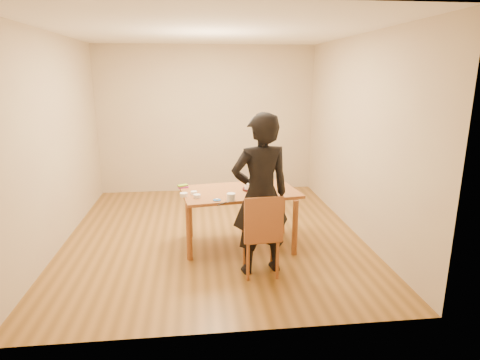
{
  "coord_description": "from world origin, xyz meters",
  "views": [
    {
      "loc": [
        -0.21,
        -5.28,
        2.18
      ],
      "look_at": [
        0.32,
        -0.47,
        0.9
      ],
      "focal_mm": 30.0,
      "sensor_mm": 36.0,
      "label": 1
    }
  ],
  "objects": [
    {
      "name": "room_shell",
      "position": [
        0.0,
        0.34,
        1.35
      ],
      "size": [
        4.0,
        4.5,
        2.7
      ],
      "color": "brown",
      "rests_on": "ground"
    },
    {
      "name": "dining_table",
      "position": [
        0.32,
        -0.42,
        0.73
      ],
      "size": [
        1.54,
        1.05,
        0.04
      ],
      "primitive_type": "cube",
      "rotation": [
        0.0,
        0.0,
        0.14
      ],
      "color": "brown",
      "rests_on": "floor"
    },
    {
      "name": "dining_chair",
      "position": [
        0.47,
        -1.2,
        0.45
      ],
      "size": [
        0.4,
        0.4,
        0.04
      ],
      "primitive_type": "cube",
      "rotation": [
        0.0,
        0.0,
        0.07
      ],
      "color": "brown",
      "rests_on": "floor"
    },
    {
      "name": "cake_plate",
      "position": [
        0.49,
        -0.41,
        0.76
      ],
      "size": [
        0.27,
        0.27,
        0.02
      ],
      "primitive_type": "cylinder",
      "color": "#B20B1B",
      "rests_on": "dining_table"
    },
    {
      "name": "cake",
      "position": [
        0.49,
        -0.41,
        0.8
      ],
      "size": [
        0.21,
        0.21,
        0.07
      ],
      "primitive_type": "cylinder",
      "color": "white",
      "rests_on": "cake_plate"
    },
    {
      "name": "frosting_dome",
      "position": [
        0.49,
        -0.41,
        0.85
      ],
      "size": [
        0.21,
        0.21,
        0.03
      ],
      "primitive_type": "ellipsoid",
      "color": "white",
      "rests_on": "cake"
    },
    {
      "name": "frosting_tub",
      "position": [
        0.18,
        -0.82,
        0.79
      ],
      "size": [
        0.1,
        0.1,
        0.09
      ],
      "primitive_type": "cylinder",
      "color": "white",
      "rests_on": "dining_table"
    },
    {
      "name": "frosting_lid",
      "position": [
        0.01,
        -0.8,
        0.75
      ],
      "size": [
        0.09,
        0.09,
        0.01
      ],
      "primitive_type": "cylinder",
      "color": "#184C9E",
      "rests_on": "dining_table"
    },
    {
      "name": "frosting_dollop",
      "position": [
        0.01,
        -0.8,
        0.76
      ],
      "size": [
        0.04,
        0.04,
        0.02
      ],
      "primitive_type": "ellipsoid",
      "color": "white",
      "rests_on": "frosting_lid"
    },
    {
      "name": "ramekin_green",
      "position": [
        -0.22,
        -0.67,
        0.77
      ],
      "size": [
        0.08,
        0.08,
        0.04
      ],
      "primitive_type": "cylinder",
      "color": "white",
      "rests_on": "dining_table"
    },
    {
      "name": "ramekin_yellow",
      "position": [
        -0.26,
        -0.52,
        0.77
      ],
      "size": [
        0.08,
        0.08,
        0.04
      ],
      "primitive_type": "cylinder",
      "color": "white",
      "rests_on": "dining_table"
    },
    {
      "name": "ramekin_multi",
      "position": [
        -0.38,
        -0.6,
        0.77
      ],
      "size": [
        0.09,
        0.09,
        0.04
      ],
      "primitive_type": "cylinder",
      "color": "white",
      "rests_on": "dining_table"
    },
    {
      "name": "candy_box_pink",
      "position": [
        -0.4,
        -0.21,
        0.76
      ],
      "size": [
        0.14,
        0.1,
        0.02
      ],
      "primitive_type": "cube",
      "rotation": [
        0.0,
        0.0,
        0.25
      ],
      "color": "#C82F82",
      "rests_on": "dining_table"
    },
    {
      "name": "candy_box_green",
      "position": [
        -0.4,
        -0.21,
        0.78
      ],
      "size": [
        0.14,
        0.11,
        0.02
      ],
      "primitive_type": "cube",
      "rotation": [
        0.0,
        0.0,
        0.47
      ],
      "color": "green",
      "rests_on": "candy_box_pink"
    },
    {
      "name": "spatula",
      "position": [
        0.06,
        -0.94,
        0.75
      ],
      "size": [
        0.12,
        0.11,
        0.01
      ],
      "primitive_type": "cube",
      "rotation": [
        0.0,
        0.0,
        0.76
      ],
      "color": "black",
      "rests_on": "dining_table"
    },
    {
      "name": "person",
      "position": [
        0.47,
        -1.15,
        0.9
      ],
      "size": [
        0.73,
        0.55,
        1.81
      ],
      "primitive_type": "imported",
      "rotation": [
        0.0,
        0.0,
        3.34
      ],
      "color": "black",
      "rests_on": "floor"
    }
  ]
}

